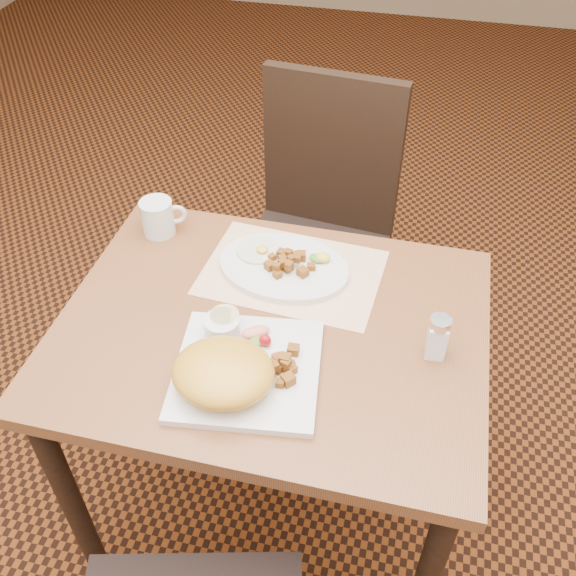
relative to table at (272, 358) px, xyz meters
The scene contains 15 objects.
ground 0.64m from the table, ahead, with size 8.00×8.00×0.00m, color black.
table is the anchor object (origin of this frame).
chair_far 0.66m from the table, 91.98° to the left, with size 0.46×0.47×0.97m.
placemat 0.20m from the table, 87.96° to the left, with size 0.40×0.28×0.00m, color white.
plate_square 0.18m from the table, 94.74° to the right, with size 0.28×0.28×0.02m, color silver.
plate_oval 0.21m from the table, 94.91° to the left, with size 0.30×0.23×0.02m, color silver, non-canonical shape.
hollandaise_mound 0.25m from the table, 103.00° to the right, with size 0.20×0.17×0.07m.
ramekin 0.18m from the table, 144.39° to the right, with size 0.07×0.08×0.04m.
garnish_sq 0.15m from the table, 99.31° to the right, with size 0.07×0.07×0.03m.
fried_egg 0.26m from the table, 112.00° to the left, with size 0.10×0.10×0.02m.
garnish_ov 0.26m from the table, 72.59° to the left, with size 0.05×0.04×0.02m.
salt_shaker 0.38m from the table, ahead, with size 0.04×0.04×0.10m.
coffee_mug 0.45m from the table, 144.65° to the left, with size 0.11×0.08×0.09m.
home_fries_sq 0.19m from the table, 64.73° to the right, with size 0.07×0.11×0.03m.
home_fries_ov 0.22m from the table, 91.21° to the left, with size 0.12×0.10×0.03m.
Camera 1 is at (0.25, -0.91, 1.72)m, focal length 40.00 mm.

